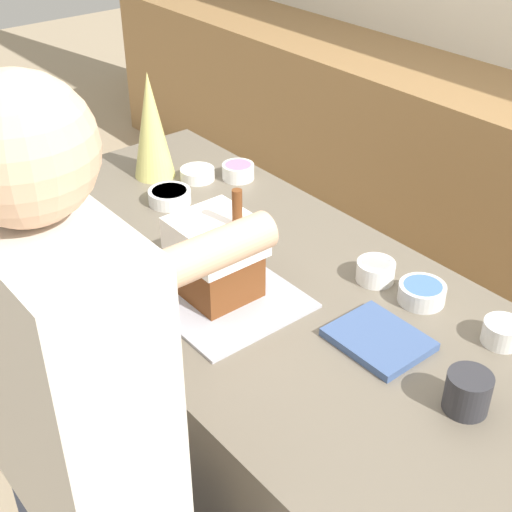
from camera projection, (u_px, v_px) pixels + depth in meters
The scene contains 14 objects.
ground_plane at pixel (255, 500), 2.34m from camera, with size 12.00×12.00×0.00m, color tan.
kitchen_island at pixel (255, 400), 2.10m from camera, with size 1.83×0.83×0.90m.
baking_tray at pixel (218, 293), 1.78m from camera, with size 0.41×0.33×0.01m.
gingerbread_house at pixel (217, 255), 1.72m from camera, with size 0.20×0.19×0.29m.
decorative_tree at pixel (151, 126), 2.25m from camera, with size 0.13×0.13×0.35m.
candy_bowl_behind_tray at pixel (170, 196), 2.17m from camera, with size 0.13×0.13×0.04m.
candy_bowl_far_right at pixel (422, 292), 1.74m from camera, with size 0.12×0.12×0.05m.
candy_bowl_center_rear at pixel (197, 173), 2.31m from camera, with size 0.11×0.11×0.04m.
candy_bowl_beside_tree at pixel (376, 270), 1.82m from camera, with size 0.10×0.10×0.05m.
candy_bowl_near_tray_right at pixel (238, 171), 2.31m from camera, with size 0.10×0.10×0.05m.
candy_bowl_near_tray_left at pixel (502, 332), 1.61m from camera, with size 0.09×0.09×0.05m.
cookbook at pixel (379, 339), 1.62m from camera, with size 0.21×0.17×0.02m.
mug at pixel (468, 392), 1.43m from camera, with size 0.09×0.09×0.09m.
person at pixel (89, 488), 1.33m from camera, with size 0.43×0.54×1.65m.
Camera 1 is at (1.19, -0.97, 1.94)m, focal length 50.00 mm.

